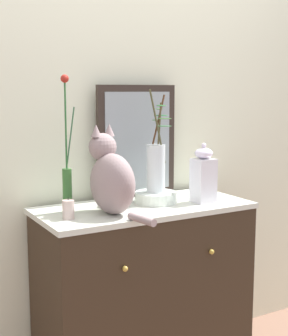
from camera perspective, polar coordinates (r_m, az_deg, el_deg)
wall_back at (r=2.61m, az=-3.33°, el=5.75°), size 4.40×0.08×2.60m
sideboard at (r=2.54m, az=0.00°, el=-14.16°), size 1.02×0.48×0.90m
mirror_leaning at (r=2.57m, az=-0.80°, el=3.02°), size 0.44×0.03×0.57m
cat_sitting at (r=2.22m, az=-3.74°, el=-1.12°), size 0.20×0.42×0.39m
vase_slim_green at (r=2.26m, az=-8.68°, el=-0.63°), size 0.06×0.04×0.61m
bowl_porcelain at (r=2.45m, az=1.33°, el=-3.33°), size 0.20×0.20×0.05m
vase_glass_clear at (r=2.42m, az=1.38°, el=0.39°), size 0.13×0.23×0.49m
jar_lidded_porcelain at (r=2.47m, az=6.72°, el=-0.88°), size 0.10×0.10×0.29m
candle_pillar at (r=2.17m, az=-8.53°, el=-4.65°), size 0.05×0.05×0.09m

